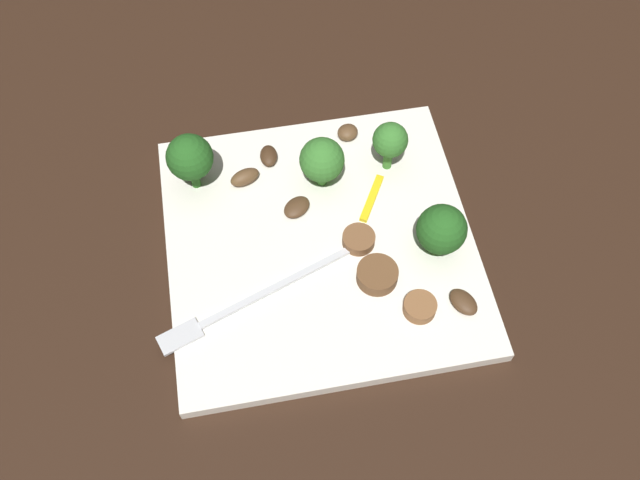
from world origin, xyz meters
TOP-DOWN VIEW (x-y plane):
  - ground_plane at (0.00, 0.00)m, footprint 1.40×1.40m
  - plate at (0.00, 0.00)m, footprint 0.26×0.26m
  - fork at (0.07, 0.05)m, footprint 0.17×0.07m
  - broccoli_floret_0 at (-0.08, -0.07)m, footprint 0.03×0.03m
  - broccoli_floret_1 at (-0.10, 0.03)m, footprint 0.04×0.04m
  - broccoli_floret_2 at (-0.01, -0.06)m, footprint 0.04×0.04m
  - broccoli_floret_3 at (0.10, -0.08)m, footprint 0.04×0.04m
  - sausage_slice_0 at (-0.03, 0.01)m, footprint 0.04×0.04m
  - sausage_slice_1 at (-0.07, 0.08)m, footprint 0.04×0.04m
  - sausage_slice_2 at (-0.04, 0.05)m, footprint 0.05×0.05m
  - mushroom_0 at (0.01, -0.03)m, footprint 0.03×0.03m
  - mushroom_1 at (0.03, -0.10)m, footprint 0.02×0.03m
  - mushroom_2 at (-0.10, 0.08)m, footprint 0.03×0.03m
  - mushroom_3 at (0.06, -0.07)m, footprint 0.03×0.02m
  - mushroom_4 at (-0.05, -0.11)m, footprint 0.03×0.03m
  - pepper_strip_0 at (-0.05, -0.03)m, footprint 0.03×0.05m

SIDE VIEW (x-z plane):
  - ground_plane at x=0.00m, z-range 0.00..0.00m
  - plate at x=0.00m, z-range 0.00..0.01m
  - fork at x=0.07m, z-range 0.01..0.02m
  - pepper_strip_0 at x=-0.05m, z-range 0.01..0.02m
  - mushroom_0 at x=0.01m, z-range 0.01..0.02m
  - mushroom_2 at x=-0.10m, z-range 0.01..0.02m
  - mushroom_1 at x=0.03m, z-range 0.01..0.02m
  - sausage_slice_0 at x=-0.03m, z-range 0.01..0.02m
  - sausage_slice_1 at x=-0.07m, z-range 0.01..0.02m
  - mushroom_4 at x=-0.05m, z-range 0.01..0.02m
  - sausage_slice_2 at x=-0.04m, z-range 0.01..0.03m
  - mushroom_3 at x=0.06m, z-range 0.01..0.03m
  - broccoli_floret_1 at x=-0.10m, z-range 0.02..0.07m
  - broccoli_floret_2 at x=-0.01m, z-range 0.02..0.07m
  - broccoli_floret_0 at x=-0.08m, z-range 0.02..0.08m
  - broccoli_floret_3 at x=0.10m, z-range 0.02..0.08m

